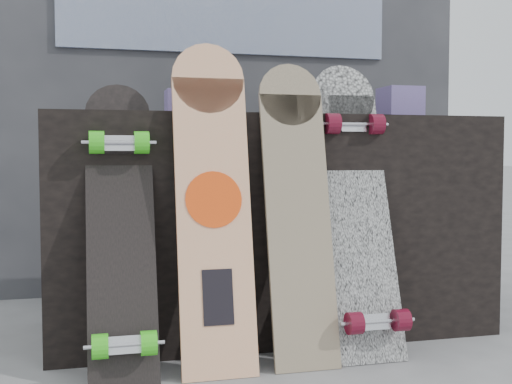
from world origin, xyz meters
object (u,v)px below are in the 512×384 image
object	(u,v)px
longboard_geisha	(213,195)
vendor_table	(269,224)
longboard_cascadia	(357,202)
skateboard_dark	(121,223)
longboard_celtic	(297,202)

from	to	relation	value
longboard_geisha	vendor_table	bearing A→B (deg)	53.88
vendor_table	longboard_cascadia	xyz separation A→B (m)	(0.21, -0.34, 0.10)
vendor_table	longboard_geisha	size ratio (longest dim) A/B	1.57
vendor_table	longboard_cascadia	bearing A→B (deg)	-57.77
longboard_geisha	skateboard_dark	distance (m)	0.29
vendor_table	longboard_celtic	xyz separation A→B (m)	(-0.01, -0.38, 0.11)
longboard_celtic	longboard_cascadia	world-z (taller)	longboard_cascadia
longboard_celtic	skateboard_dark	world-z (taller)	longboard_celtic
vendor_table	longboard_cascadia	distance (m)	0.42
longboard_cascadia	skateboard_dark	size ratio (longest dim) A/B	1.10
longboard_geisha	skateboard_dark	xyz separation A→B (m)	(-0.28, 0.02, -0.08)
longboard_cascadia	longboard_celtic	bearing A→B (deg)	-168.93
vendor_table	longboard_celtic	distance (m)	0.40
longboard_geisha	longboard_cascadia	bearing A→B (deg)	5.81
longboard_geisha	skateboard_dark	bearing A→B (deg)	175.23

